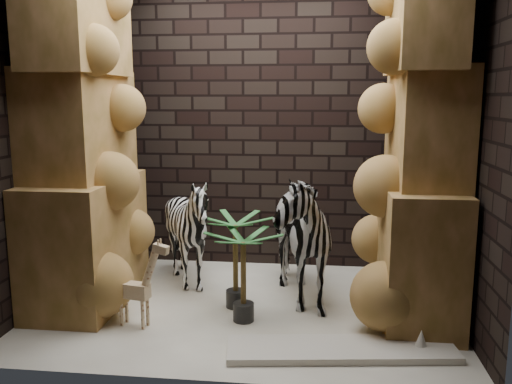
# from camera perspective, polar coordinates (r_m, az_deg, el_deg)

# --- Properties ---
(floor) EXTENTS (3.50, 3.50, 0.00)m
(floor) POSITION_cam_1_polar(r_m,az_deg,el_deg) (4.76, -1.24, -12.10)
(floor) COLOR white
(floor) RESTS_ON ground
(wall_back) EXTENTS (3.50, 0.00, 3.50)m
(wall_back) POSITION_cam_1_polar(r_m,az_deg,el_deg) (5.65, 0.46, 7.08)
(wall_back) COLOR black
(wall_back) RESTS_ON ground
(wall_front) EXTENTS (3.50, 0.00, 3.50)m
(wall_front) POSITION_cam_1_polar(r_m,az_deg,el_deg) (3.18, -4.44, 4.74)
(wall_front) COLOR black
(wall_front) RESTS_ON ground
(wall_left) EXTENTS (0.00, 3.00, 3.00)m
(wall_left) POSITION_cam_1_polar(r_m,az_deg,el_deg) (4.97, -21.84, 5.95)
(wall_left) COLOR black
(wall_left) RESTS_ON ground
(wall_right) EXTENTS (0.00, 3.00, 3.00)m
(wall_right) POSITION_cam_1_polar(r_m,az_deg,el_deg) (4.52, 21.36, 5.64)
(wall_right) COLOR black
(wall_right) RESTS_ON ground
(rock_pillar_left) EXTENTS (0.68, 1.30, 3.00)m
(rock_pillar_left) POSITION_cam_1_polar(r_m,az_deg,el_deg) (4.81, -18.15, 6.06)
(rock_pillar_left) COLOR tan
(rock_pillar_left) RESTS_ON floor
(rock_pillar_right) EXTENTS (0.58, 1.25, 3.00)m
(rock_pillar_right) POSITION_cam_1_polar(r_m,az_deg,el_deg) (4.45, 17.23, 5.82)
(rock_pillar_right) COLOR tan
(rock_pillar_right) RESTS_ON floor
(zebra_right) EXTENTS (1.00, 1.34, 1.41)m
(zebra_right) POSITION_cam_1_polar(r_m,az_deg,el_deg) (4.74, 3.55, -3.27)
(zebra_right) COLOR white
(zebra_right) RESTS_ON floor
(zebra_left) EXTENTS (1.13, 1.27, 0.98)m
(zebra_left) POSITION_cam_1_polar(r_m,az_deg,el_deg) (5.14, -7.14, -4.72)
(zebra_left) COLOR white
(zebra_left) RESTS_ON floor
(giraffe_toy) EXTENTS (0.40, 0.21, 0.75)m
(giraffe_toy) POSITION_cam_1_polar(r_m,az_deg,el_deg) (4.37, -12.93, -9.16)
(giraffe_toy) COLOR beige
(giraffe_toy) RESTS_ON floor
(palm_front) EXTENTS (0.36, 0.36, 0.83)m
(palm_front) POSITION_cam_1_polar(r_m,az_deg,el_deg) (4.62, -2.19, -7.33)
(palm_front) COLOR #2B6C25
(palm_front) RESTS_ON floor
(palm_back) EXTENTS (0.36, 0.36, 0.76)m
(palm_back) POSITION_cam_1_polar(r_m,az_deg,el_deg) (4.35, -1.35, -8.92)
(palm_back) COLOR #2B6C25
(palm_back) RESTS_ON floor
(surfboard) EXTENTS (1.66, 0.60, 0.05)m
(surfboard) POSITION_cam_1_polar(r_m,az_deg,el_deg) (4.02, 9.06, -16.19)
(surfboard) COLOR silver
(surfboard) RESTS_ON floor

